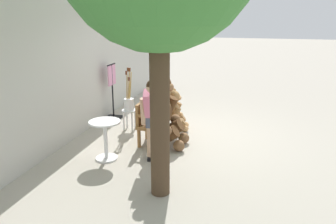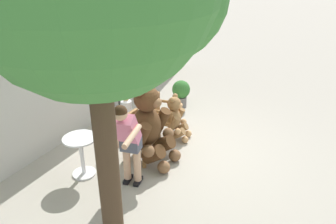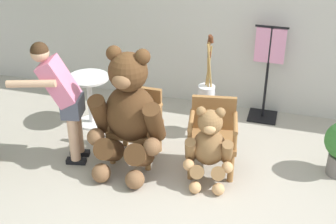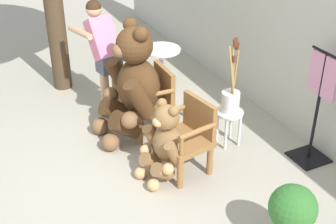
{
  "view_description": "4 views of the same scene",
  "coord_description": "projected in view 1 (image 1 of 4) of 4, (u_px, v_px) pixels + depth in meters",
  "views": [
    {
      "loc": [
        -6.35,
        -1.21,
        2.54
      ],
      "look_at": [
        -0.12,
        0.41,
        0.59
      ],
      "focal_mm": 35.0,
      "sensor_mm": 36.0,
      "label": 1
    },
    {
      "loc": [
        -4.8,
        -2.16,
        3.38
      ],
      "look_at": [
        -0.03,
        0.31,
        0.82
      ],
      "focal_mm": 35.0,
      "sensor_mm": 36.0,
      "label": 2
    },
    {
      "loc": [
        1.27,
        -3.93,
        3.31
      ],
      "look_at": [
        -0.02,
        0.48,
        0.79
      ],
      "focal_mm": 50.0,
      "sensor_mm": 36.0,
      "label": 3
    },
    {
      "loc": [
        4.29,
        -1.43,
        3.28
      ],
      "look_at": [
        0.19,
        0.59,
        0.64
      ],
      "focal_mm": 50.0,
      "sensor_mm": 36.0,
      "label": 4
    }
  ],
  "objects": [
    {
      "name": "teddy_bear_large",
      "position": [
        162.0,
        110.0,
        6.36
      ],
      "size": [
        0.9,
        0.85,
        1.5
      ],
      "color": "#4C3019",
      "rests_on": "ground"
    },
    {
      "name": "brush_bucket",
      "position": [
        129.0,
        102.0,
        7.27
      ],
      "size": [
        0.22,
        0.22,
        0.95
      ],
      "color": "white",
      "rests_on": "white_stool"
    },
    {
      "name": "potted_plant",
      "position": [
        167.0,
        96.0,
        8.82
      ],
      "size": [
        0.44,
        0.44,
        0.68
      ],
      "color": "slate",
      "rests_on": "ground"
    },
    {
      "name": "round_side_table",
      "position": [
        105.0,
        136.0,
        5.82
      ],
      "size": [
        0.56,
        0.56,
        0.72
      ],
      "color": "white",
      "rests_on": "ground"
    },
    {
      "name": "person_visitor",
      "position": [
        154.0,
        113.0,
        5.56
      ],
      "size": [
        0.76,
        0.58,
        1.52
      ],
      "color": "black",
      "rests_on": "ground"
    },
    {
      "name": "teddy_bear_small",
      "position": [
        175.0,
        110.0,
        7.32
      ],
      "size": [
        0.58,
        0.57,
        0.94
      ],
      "color": "olive",
      "rests_on": "ground"
    },
    {
      "name": "wooden_chair_right",
      "position": [
        162.0,
        109.0,
        7.37
      ],
      "size": [
        0.64,
        0.61,
        0.86
      ],
      "color": "olive",
      "rests_on": "ground"
    },
    {
      "name": "white_stool",
      "position": [
        129.0,
        114.0,
        7.35
      ],
      "size": [
        0.34,
        0.34,
        0.46
      ],
      "color": "silver",
      "rests_on": "ground"
    },
    {
      "name": "wooden_chair_left",
      "position": [
        150.0,
        122.0,
        6.5
      ],
      "size": [
        0.57,
        0.53,
        0.86
      ],
      "color": "olive",
      "rests_on": "ground"
    },
    {
      "name": "clothing_display_stand",
      "position": [
        112.0,
        90.0,
        8.06
      ],
      "size": [
        0.44,
        0.4,
        1.36
      ],
      "color": "black",
      "rests_on": "ground"
    },
    {
      "name": "back_wall",
      "position": [
        80.0,
        68.0,
        7.08
      ],
      "size": [
        10.0,
        0.16,
        2.8
      ],
      "primitive_type": "cube",
      "color": "beige",
      "rests_on": "ground"
    },
    {
      "name": "ground_plane",
      "position": [
        188.0,
        138.0,
        6.91
      ],
      "size": [
        60.0,
        60.0,
        0.0
      ],
      "primitive_type": "plane",
      "color": "#A8A091"
    }
  ]
}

